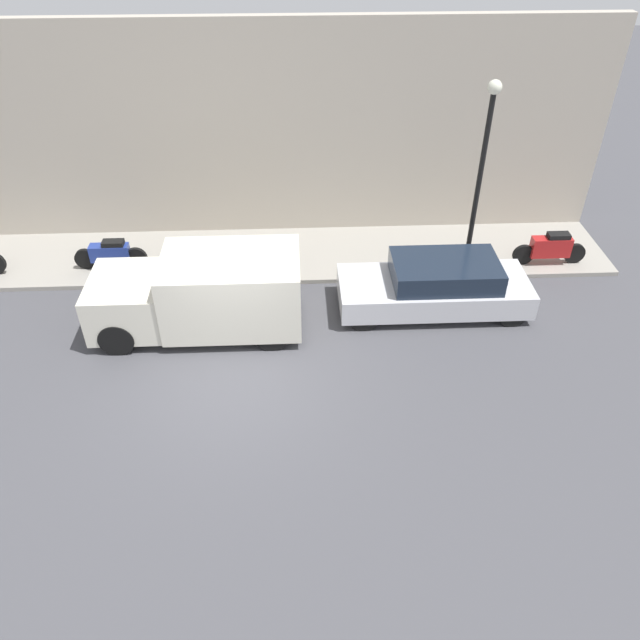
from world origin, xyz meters
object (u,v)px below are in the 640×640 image
Objects in this scene: delivery_van at (201,293)px; motorcycle_red at (551,248)px; streetlamp at (483,158)px; motorcycle_blue at (110,253)px; parked_car at (436,286)px.

motorcycle_red is at bearing -76.12° from delivery_van.
delivery_van is at bearing 107.30° from streetlamp.
motorcycle_red is 10.84m from motorcycle_blue.
motorcycle_blue is (0.29, 10.84, -0.04)m from motorcycle_red.
motorcycle_blue is (2.35, 2.48, -0.38)m from delivery_van.
motorcycle_blue is at bearing 88.47° from motorcycle_red.
parked_car is 0.96× the size of delivery_van.
parked_car reaches higher than motorcycle_blue.
delivery_van reaches higher than motorcycle_red.
motorcycle_red reaches higher than motorcycle_blue.
streetlamp is (-0.12, 2.11, 2.42)m from motorcycle_red.
delivery_van is at bearing 95.05° from parked_car.
motorcycle_blue is 9.07m from streetlamp.
parked_car is 2.41× the size of motorcycle_blue.
motorcycle_red is at bearing -63.16° from parked_car.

